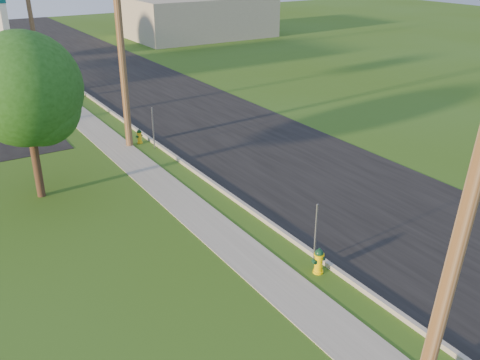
# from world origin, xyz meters

# --- Properties ---
(ground_plane) EXTENTS (140.00, 140.00, 0.00)m
(ground_plane) POSITION_xyz_m (0.00, 0.00, 0.00)
(ground_plane) COLOR #325712
(ground_plane) RESTS_ON ground
(road) EXTENTS (8.00, 120.00, 0.02)m
(road) POSITION_xyz_m (4.50, 10.00, 0.01)
(road) COLOR black
(road) RESTS_ON ground
(curb) EXTENTS (0.15, 120.00, 0.15)m
(curb) POSITION_xyz_m (0.50, 10.00, 0.07)
(curb) COLOR #9F9C92
(curb) RESTS_ON ground
(sidewalk) EXTENTS (1.50, 120.00, 0.03)m
(sidewalk) POSITION_xyz_m (-1.25, 10.00, 0.01)
(sidewalk) COLOR gray
(sidewalk) RESTS_ON ground
(utility_pole_near) EXTENTS (1.40, 0.32, 9.48)m
(utility_pole_near) POSITION_xyz_m (-0.60, -1.00, 4.80)
(utility_pole_near) COLOR brown
(utility_pole_near) RESTS_ON ground
(utility_pole_mid) EXTENTS (1.40, 0.32, 9.80)m
(utility_pole_mid) POSITION_xyz_m (-0.60, 17.00, 4.95)
(utility_pole_mid) COLOR brown
(utility_pole_mid) RESTS_ON ground
(utility_pole_far) EXTENTS (1.40, 0.32, 9.50)m
(utility_pole_far) POSITION_xyz_m (-0.60, 35.00, 4.80)
(utility_pole_far) COLOR brown
(utility_pole_far) RESTS_ON ground
(sign_post_near) EXTENTS (0.05, 0.04, 2.00)m
(sign_post_near) POSITION_xyz_m (0.25, 4.20, 1.00)
(sign_post_near) COLOR gray
(sign_post_near) RESTS_ON ground
(sign_post_mid) EXTENTS (0.05, 0.04, 2.00)m
(sign_post_mid) POSITION_xyz_m (0.25, 16.00, 1.00)
(sign_post_mid) COLOR gray
(sign_post_mid) RESTS_ON ground
(sign_post_far) EXTENTS (0.05, 0.04, 2.00)m
(sign_post_far) POSITION_xyz_m (0.25, 28.20, 1.00)
(sign_post_far) COLOR gray
(sign_post_far) RESTS_ON ground
(price_pylon) EXTENTS (0.34, 2.04, 6.85)m
(price_pylon) POSITION_xyz_m (-4.50, 22.50, 5.43)
(price_pylon) COLOR gray
(price_pylon) RESTS_ON ground
(distant_building) EXTENTS (14.00, 10.00, 4.00)m
(distant_building) POSITION_xyz_m (18.00, 45.00, 2.00)
(distant_building) COLOR gray
(distant_building) RESTS_ON ground
(tree_verge) EXTENTS (4.10, 4.10, 6.22)m
(tree_verge) POSITION_xyz_m (-5.46, 13.40, 4.00)
(tree_verge) COLOR #332115
(tree_verge) RESTS_ON ground
(hydrant_near) EXTENTS (0.42, 0.38, 0.82)m
(hydrant_near) POSITION_xyz_m (0.04, 3.75, 0.40)
(hydrant_near) COLOR #FFD501
(hydrant_near) RESTS_ON ground
(hydrant_mid) EXTENTS (0.36, 0.32, 0.70)m
(hydrant_mid) POSITION_xyz_m (-0.05, 17.05, 0.34)
(hydrant_mid) COLOR yellow
(hydrant_mid) RESTS_ON ground
(hydrant_far) EXTENTS (0.37, 0.33, 0.72)m
(hydrant_far) POSITION_xyz_m (0.11, 27.13, 0.35)
(hydrant_far) COLOR yellow
(hydrant_far) RESTS_ON ground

